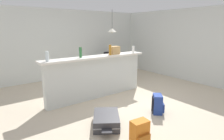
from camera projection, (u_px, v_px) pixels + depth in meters
ground_plane at (122, 100)px, 4.96m from camera, size 13.00×13.00×0.05m
wall_back at (70, 44)px, 7.06m from camera, size 6.60×0.10×2.50m
wall_right at (182, 45)px, 6.69m from camera, size 0.10×6.00×2.50m
partition_half_wall at (97, 78)px, 4.99m from camera, size 2.80×0.20×1.07m
bar_countertop at (96, 57)px, 4.86m from camera, size 2.96×0.40×0.05m
bottle_clear at (47, 56)px, 4.06m from camera, size 0.08×0.08×0.22m
bottle_green at (81, 52)px, 4.59m from camera, size 0.07×0.07×0.26m
bottle_amber at (110, 50)px, 4.97m from camera, size 0.07×0.07×0.28m
bottle_white at (133, 49)px, 5.47m from camera, size 0.07×0.07×0.20m
grocery_bag at (115, 50)px, 5.18m from camera, size 0.26×0.18×0.22m
dining_table at (115, 60)px, 7.05m from camera, size 1.10×0.80×0.74m
dining_chair_near_partition at (123, 66)px, 6.64m from camera, size 0.42×0.42×0.93m
dining_chair_far_side at (107, 62)px, 7.49m from camera, size 0.41×0.41×0.93m
pendant_lamp at (112, 30)px, 6.83m from camera, size 0.34×0.34×0.85m
suitcase_flat_charcoal at (106, 120)px, 3.59m from camera, size 0.79×0.87×0.22m
backpack_orange at (140, 134)px, 2.96m from camera, size 0.30×0.27×0.42m
backpack_blue at (158, 104)px, 4.10m from camera, size 0.34×0.34×0.42m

